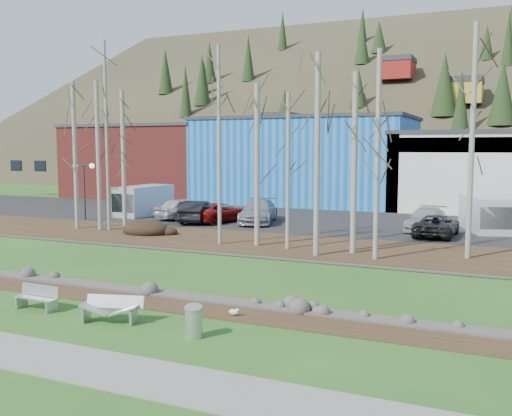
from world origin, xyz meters
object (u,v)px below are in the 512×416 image
at_px(litter_bin, 194,323).
at_px(car_4, 437,225).
at_px(bench_intact, 37,297).
at_px(bench_damaged, 111,309).
at_px(van_grey, 142,201).
at_px(van_white, 486,214).
at_px(car_3, 258,211).
at_px(car_1, 197,211).
at_px(car_0, 184,208).
at_px(car_2, 219,212).
at_px(car_5, 426,219).
at_px(street_lamp, 84,175).
at_px(seagull, 234,312).

height_order(litter_bin, car_4, car_4).
height_order(bench_intact, car_4, car_4).
xyz_separation_m(bench_damaged, van_grey, (-14.92, 22.92, 0.86)).
height_order(car_4, van_white, van_white).
xyz_separation_m(litter_bin, car_3, (-7.86, 22.63, 0.51)).
xyz_separation_m(bench_intact, bench_damaged, (3.16, -0.14, 0.01)).
bearing_deg(van_white, car_3, 170.53).
distance_m(car_1, van_white, 19.19).
height_order(car_0, car_2, car_0).
distance_m(litter_bin, car_4, 21.76).
distance_m(car_3, car_5, 11.31).
distance_m(street_lamp, car_5, 24.13).
relative_size(car_4, car_5, 0.96).
height_order(bench_intact, car_1, car_1).
xyz_separation_m(street_lamp, car_2, (9.60, 2.82, -2.56)).
relative_size(bench_intact, car_2, 0.33).
relative_size(bench_damaged, van_grey, 0.37).
bearing_deg(street_lamp, car_3, -4.36).
xyz_separation_m(street_lamp, car_1, (8.20, 2.08, -2.47)).
relative_size(car_1, car_3, 0.85).
bearing_deg(car_3, bench_intact, -100.61).
bearing_deg(car_0, car_5, -156.86).
distance_m(car_2, car_4, 14.87).
bearing_deg(seagull, car_0, 119.57).
height_order(bench_intact, street_lamp, street_lamp).
distance_m(car_0, car_3, 5.90).
bearing_deg(van_grey, car_5, 3.50).
distance_m(car_0, van_grey, 4.31).
distance_m(street_lamp, car_1, 8.82).
height_order(seagull, car_3, car_3).
relative_size(car_1, van_grey, 0.89).
bearing_deg(street_lamp, litter_bin, -63.82).
bearing_deg(van_white, car_4, -144.42).
height_order(bench_damaged, car_5, car_5).
bearing_deg(car_0, bench_intact, 128.31).
xyz_separation_m(car_3, van_white, (14.74, 2.21, 0.29)).
height_order(car_2, car_5, car_5).
distance_m(litter_bin, van_white, 25.78).
bearing_deg(car_3, car_5, -10.22).
relative_size(litter_bin, seagull, 2.13).
bearing_deg(car_2, seagull, 133.69).
height_order(seagull, car_5, car_5).
distance_m(bench_intact, bench_damaged, 3.16).
height_order(street_lamp, van_grey, street_lamp).
distance_m(car_0, car_4, 18.08).
bearing_deg(litter_bin, van_grey, 127.85).
bearing_deg(street_lamp, bench_damaged, -68.20).
bearing_deg(car_5, car_4, -63.74).
bearing_deg(litter_bin, car_2, 115.74).
bearing_deg(car_4, bench_damaged, 73.85).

